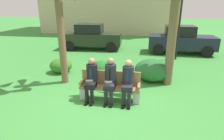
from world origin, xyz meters
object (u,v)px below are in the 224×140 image
street_lamp (180,20)px  seated_man_middle (110,78)px  parked_car_near (91,37)px  seated_man_right (128,80)px  shrub_near_bench (152,70)px  park_bench (110,86)px  parked_car_far (181,40)px  shrub_far_lawn (61,65)px  seated_man_left (91,77)px  shrub_mid_lawn (102,68)px

street_lamp → seated_man_middle: bearing=-117.2°
parked_car_near → seated_man_middle: bearing=-70.1°
seated_man_right → shrub_near_bench: bearing=68.1°
seated_man_right → park_bench: bearing=167.5°
parked_car_near → park_bench: bearing=-69.9°
seated_man_middle → street_lamp: (2.72, 5.31, 1.38)m
parked_car_near → street_lamp: size_ratio=1.15×
seated_man_middle → shrub_near_bench: 2.37m
seated_man_middle → seated_man_right: 0.53m
shrub_near_bench → parked_car_far: (1.86, 4.88, 0.41)m
park_bench → shrub_far_lawn: park_bench is taller
seated_man_left → seated_man_middle: size_ratio=0.98×
seated_man_left → parked_car_near: parked_car_near is taller
seated_man_middle → street_lamp: bearing=62.8°
shrub_far_lawn → parked_car_far: 7.40m
seated_man_left → parked_car_near: bearing=105.6°
shrub_mid_lawn → parked_car_near: bearing=110.4°
seated_man_middle → parked_car_far: bearing=65.1°
seated_man_left → park_bench: bearing=12.8°
shrub_near_bench → shrub_mid_lawn: (-2.08, 0.30, -0.12)m
seated_man_left → parked_car_near: size_ratio=0.33×
seated_man_left → parked_car_near: 7.31m
parked_car_near → shrub_far_lawn: bearing=-90.9°
seated_man_right → shrub_near_bench: (0.78, 1.94, -0.32)m
shrub_mid_lawn → parked_car_far: bearing=49.3°
seated_man_middle → seated_man_right: size_ratio=1.02×
shrub_mid_lawn → parked_car_far: size_ratio=0.24×
street_lamp → parked_car_near: bearing=161.8°
parked_car_near → street_lamp: bearing=-18.2°
parked_car_near → street_lamp: (5.27, -1.73, 1.29)m
park_bench → parked_car_near: 7.37m
shrub_mid_lawn → parked_car_far: 6.06m
shrub_near_bench → shrub_far_lawn: bearing=175.8°
park_bench → shrub_far_lawn: bearing=140.9°
seated_man_right → shrub_mid_lawn: (-1.30, 2.24, -0.44)m
shrub_mid_lawn → shrub_far_lawn: 1.85m
street_lamp → seated_man_left: bearing=-121.9°
park_bench → seated_man_left: (-0.56, -0.13, 0.32)m
park_bench → street_lamp: 6.11m
seated_man_middle → seated_man_right: (0.53, 0.00, -0.01)m
parked_car_far → seated_man_left: bearing=-118.8°
seated_man_left → seated_man_right: 1.12m
seated_man_right → shrub_near_bench: size_ratio=0.98×
seated_man_middle → parked_car_near: size_ratio=0.34×
park_bench → parked_car_far: parked_car_far is taller
seated_man_middle → parked_car_far: (3.17, 6.82, 0.09)m
shrub_far_lawn → seated_man_right: bearing=-35.3°
seated_man_left → seated_man_middle: seated_man_middle is taller
seated_man_right → shrub_near_bench: 2.12m
seated_man_left → shrub_mid_lawn: size_ratio=1.38×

